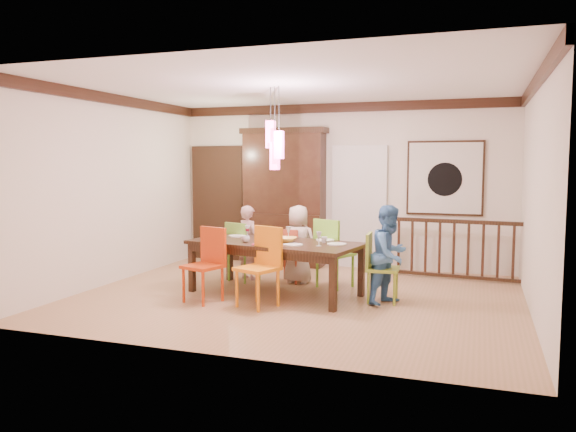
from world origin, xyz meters
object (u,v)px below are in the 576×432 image
(person_end_right, at_px, (390,255))
(chair_end_right, at_px, (383,263))
(person_far_left, at_px, (248,242))
(china_hutch, at_px, (284,197))
(balustrade, at_px, (454,248))
(dining_table, at_px, (275,247))
(person_far_mid, at_px, (298,244))
(chair_far_left, at_px, (244,247))

(person_end_right, bearing_deg, chair_end_right, 86.09)
(chair_end_right, height_order, person_far_left, person_far_left)
(china_hutch, relative_size, balustrade, 1.08)
(dining_table, height_order, china_hutch, china_hutch)
(chair_end_right, height_order, balustrade, balustrade)
(person_far_left, relative_size, person_end_right, 0.90)
(balustrade, distance_m, person_far_left, 3.28)
(person_far_left, bearing_deg, china_hutch, -68.28)
(chair_end_right, bearing_deg, person_far_left, 67.22)
(person_far_left, bearing_deg, person_end_right, -173.36)
(person_far_left, distance_m, person_far_mid, 0.84)
(person_end_right, bearing_deg, china_hutch, 71.40)
(chair_far_left, bearing_deg, person_far_left, -77.14)
(balustrade, relative_size, person_far_left, 1.95)
(dining_table, relative_size, chair_far_left, 2.74)
(person_far_left, bearing_deg, balustrade, -134.91)
(balustrade, height_order, person_end_right, person_end_right)
(dining_table, relative_size, person_far_left, 2.16)
(dining_table, xyz_separation_m, person_end_right, (1.62, -0.03, -0.02))
(balustrade, relative_size, person_far_mid, 1.90)
(person_far_left, bearing_deg, chair_far_left, 110.41)
(china_hutch, bearing_deg, person_end_right, -44.83)
(dining_table, bearing_deg, chair_far_left, 149.12)
(person_far_mid, bearing_deg, chair_end_right, 153.01)
(china_hutch, bearing_deg, balustrade, -6.61)
(china_hutch, xyz_separation_m, person_far_mid, (0.73, -1.41, -0.64))
(chair_far_left, xyz_separation_m, china_hutch, (0.13, 1.54, 0.71))
(dining_table, xyz_separation_m, china_hutch, (-0.64, 2.22, 0.56))
(person_far_mid, height_order, person_end_right, person_end_right)
(person_far_mid, bearing_deg, balustrade, -153.24)
(dining_table, distance_m, person_end_right, 1.62)
(chair_end_right, height_order, person_end_right, person_end_right)
(dining_table, bearing_deg, person_far_mid, 94.85)
(china_hutch, relative_size, person_far_left, 2.09)
(chair_far_left, relative_size, person_far_left, 0.79)
(chair_far_left, bearing_deg, dining_table, 157.39)
(balustrade, xyz_separation_m, person_far_left, (-3.10, -1.05, 0.09))
(person_end_right, bearing_deg, person_far_left, 96.43)
(person_far_left, bearing_deg, chair_end_right, -172.88)
(chair_end_right, distance_m, balustrade, 2.02)
(chair_far_left, distance_m, balustrade, 3.34)
(chair_end_right, bearing_deg, balustrade, -27.45)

